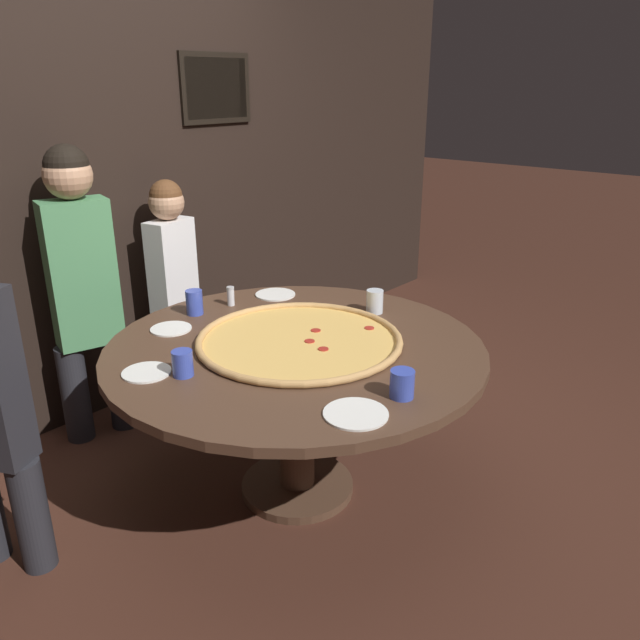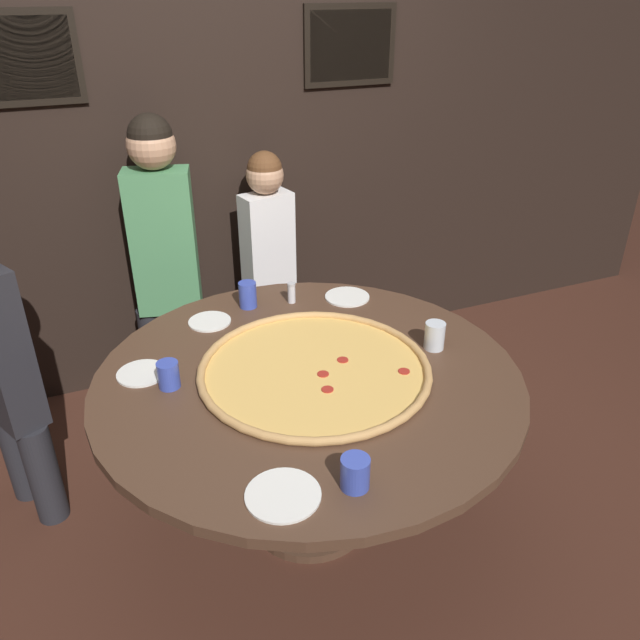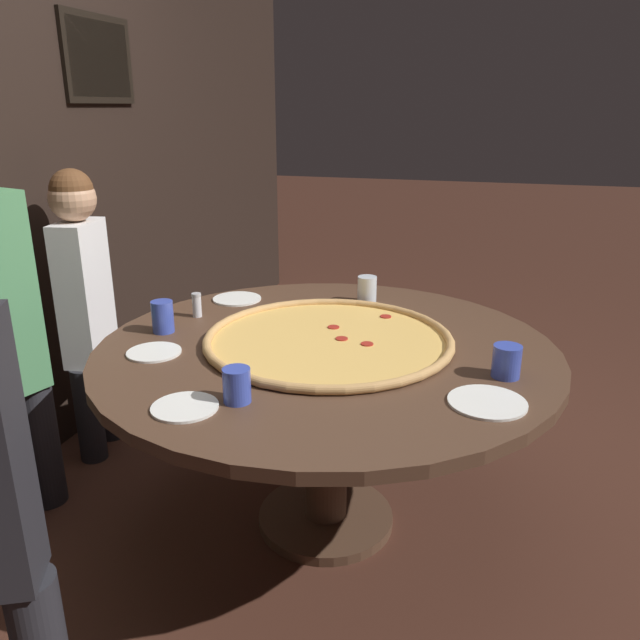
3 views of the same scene
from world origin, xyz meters
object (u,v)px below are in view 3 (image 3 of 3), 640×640
at_px(white_plate_right_side, 185,407).
at_px(diner_centre_back, 85,299).
at_px(drink_cup_near_left, 163,317).
at_px(white_plate_left_side, 154,352).
at_px(white_plate_near_front, 487,402).
at_px(drink_cup_near_right, 237,385).
at_px(dining_table, 326,378).
at_px(drink_cup_far_right, 507,361).
at_px(giant_pizza, 329,339).
at_px(white_plate_beside_cup, 237,299).
at_px(drink_cup_beside_pizza, 367,289).
at_px(condiment_shaker, 197,305).

height_order(white_plate_right_side, diner_centre_back, diner_centre_back).
height_order(drink_cup_near_left, white_plate_left_side, drink_cup_near_left).
bearing_deg(white_plate_left_side, white_plate_near_front, -93.21).
distance_m(drink_cup_near_left, white_plate_left_side, 0.22).
bearing_deg(drink_cup_near_right, dining_table, -13.31).
distance_m(drink_cup_far_right, white_plate_left_side, 1.16).
bearing_deg(drink_cup_near_right, white_plate_near_front, -74.22).
bearing_deg(white_plate_left_side, giant_pizza, -63.55).
bearing_deg(white_plate_near_front, white_plate_beside_cup, 56.66).
xyz_separation_m(giant_pizza, drink_cup_near_right, (-0.53, 0.12, 0.04)).
relative_size(drink_cup_near_right, drink_cup_beside_pizza, 0.90).
relative_size(drink_cup_near_right, diner_centre_back, 0.08).
bearing_deg(giant_pizza, white_plate_beside_cup, 54.04).
height_order(drink_cup_beside_pizza, white_plate_right_side, drink_cup_beside_pizza).
relative_size(giant_pizza, drink_cup_far_right, 8.65).
distance_m(dining_table, white_plate_left_side, 0.61).
height_order(drink_cup_far_right, diner_centre_back, diner_centre_back).
bearing_deg(drink_cup_far_right, diner_centre_back, 79.27).
bearing_deg(white_plate_left_side, diner_centre_back, 52.60).
distance_m(dining_table, drink_cup_near_left, 0.65).
relative_size(white_plate_right_side, white_plate_beside_cup, 0.90).
distance_m(drink_cup_near_right, white_plate_near_front, 0.71).
bearing_deg(drink_cup_far_right, drink_cup_near_right, 118.85).
bearing_deg(drink_cup_far_right, white_plate_left_side, 97.23).
distance_m(drink_cup_beside_pizza, white_plate_left_side, 0.97).
xyz_separation_m(giant_pizza, drink_cup_far_right, (-0.13, -0.61, 0.04)).
distance_m(giant_pizza, white_plate_left_side, 0.61).
bearing_deg(white_plate_near_front, drink_cup_far_right, -12.19).
bearing_deg(white_plate_right_side, drink_cup_far_right, -60.43).
bearing_deg(drink_cup_near_right, drink_cup_near_left, 47.72).
height_order(giant_pizza, drink_cup_near_left, drink_cup_near_left).
relative_size(drink_cup_near_left, diner_centre_back, 0.09).
bearing_deg(drink_cup_near_left, condiment_shaker, -10.60).
distance_m(white_plate_beside_cup, diner_centre_back, 0.67).
bearing_deg(white_plate_right_side, condiment_shaker, 24.88).
bearing_deg(white_plate_near_front, drink_cup_near_right, 105.78).
bearing_deg(giant_pizza, condiment_shaker, 77.81).
bearing_deg(white_plate_right_side, drink_cup_near_right, -56.38).
bearing_deg(dining_table, drink_cup_beside_pizza, -2.58).
bearing_deg(white_plate_left_side, condiment_shaker, 5.92).
distance_m(white_plate_left_side, condiment_shaker, 0.40).
height_order(dining_table, drink_cup_near_right, drink_cup_near_right).
bearing_deg(diner_centre_back, giant_pizza, 68.26).
bearing_deg(white_plate_left_side, drink_cup_near_left, 21.33).
height_order(drink_cup_beside_pizza, diner_centre_back, diner_centre_back).
height_order(drink_cup_near_right, condiment_shaker, drink_cup_near_right).
distance_m(giant_pizza, diner_centre_back, 1.20).
bearing_deg(white_plate_near_front, condiment_shaker, 68.16).
distance_m(drink_cup_near_left, white_plate_right_side, 0.66).
height_order(drink_cup_near_right, diner_centre_back, diner_centre_back).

